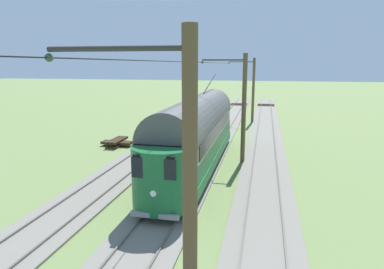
{
  "coord_description": "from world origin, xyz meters",
  "views": [
    {
      "loc": [
        -3.94,
        21.46,
        6.19
      ],
      "look_at": [
        0.58,
        0.76,
        1.75
      ],
      "focal_mm": 31.35,
      "sensor_mm": 36.0,
      "label": 1
    }
  ],
  "objects_px": {
    "catenary_pole_foreground": "(253,89)",
    "spare_tie_stack": "(117,142)",
    "vintage_streetcar": "(197,131)",
    "catenary_pole_mid_far": "(186,207)",
    "catenary_pole_mid_near": "(243,107)"
  },
  "relations": [
    {
      "from": "spare_tie_stack",
      "to": "catenary_pole_foreground",
      "type": "bearing_deg",
      "value": -126.69
    },
    {
      "from": "vintage_streetcar",
      "to": "catenary_pole_foreground",
      "type": "height_order",
      "value": "catenary_pole_foreground"
    },
    {
      "from": "catenary_pole_foreground",
      "to": "spare_tie_stack",
      "type": "xyz_separation_m",
      "value": [
        9.71,
        13.03,
        -3.33
      ]
    },
    {
      "from": "vintage_streetcar",
      "to": "catenary_pole_mid_far",
      "type": "bearing_deg",
      "value": 100.67
    },
    {
      "from": "catenary_pole_mid_near",
      "to": "spare_tie_stack",
      "type": "bearing_deg",
      "value": -13.76
    },
    {
      "from": "catenary_pole_mid_far",
      "to": "catenary_pole_foreground",
      "type": "bearing_deg",
      "value": -90.0
    },
    {
      "from": "catenary_pole_mid_near",
      "to": "spare_tie_stack",
      "type": "distance_m",
      "value": 10.53
    },
    {
      "from": "catenary_pole_mid_near",
      "to": "spare_tie_stack",
      "type": "relative_size",
      "value": 2.86
    },
    {
      "from": "catenary_pole_foreground",
      "to": "catenary_pole_mid_near",
      "type": "distance_m",
      "value": 15.4
    },
    {
      "from": "vintage_streetcar",
      "to": "catenary_pole_mid_near",
      "type": "distance_m",
      "value": 3.35
    },
    {
      "from": "vintage_streetcar",
      "to": "spare_tie_stack",
      "type": "xyz_separation_m",
      "value": [
        7.12,
        -4.03,
        -1.99
      ]
    },
    {
      "from": "spare_tie_stack",
      "to": "catenary_pole_mid_far",
      "type": "bearing_deg",
      "value": 118.63
    },
    {
      "from": "vintage_streetcar",
      "to": "catenary_pole_foreground",
      "type": "bearing_deg",
      "value": -98.63
    },
    {
      "from": "catenary_pole_mid_far",
      "to": "spare_tie_stack",
      "type": "xyz_separation_m",
      "value": [
        9.71,
        -17.78,
        -3.33
      ]
    },
    {
      "from": "catenary_pole_mid_far",
      "to": "spare_tie_stack",
      "type": "relative_size",
      "value": 2.86
    }
  ]
}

